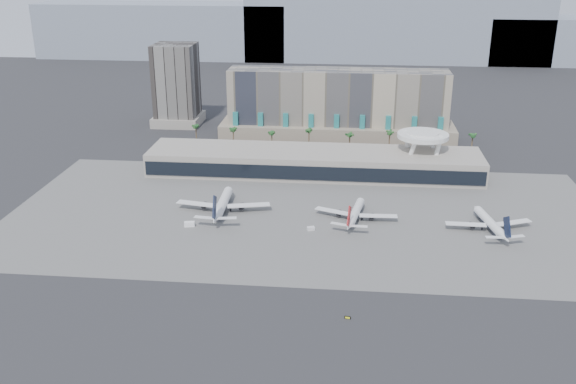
# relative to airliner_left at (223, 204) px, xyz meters

# --- Properties ---
(ground) EXTENTS (900.00, 900.00, 0.00)m
(ground) POSITION_rel_airliner_left_xyz_m (36.95, -54.40, -3.78)
(ground) COLOR #232326
(ground) RESTS_ON ground
(apron_pad) EXTENTS (260.00, 130.00, 0.06)m
(apron_pad) POSITION_rel_airliner_left_xyz_m (36.95, 0.60, -3.75)
(apron_pad) COLOR #5B5B59
(apron_pad) RESTS_ON ground
(mountain_ridge) EXTENTS (680.00, 60.00, 70.00)m
(mountain_ridge) POSITION_rel_airliner_left_xyz_m (64.82, 415.60, 26.11)
(mountain_ridge) COLOR gray
(mountain_ridge) RESTS_ON ground
(hotel) EXTENTS (140.00, 30.00, 42.00)m
(hotel) POSITION_rel_airliner_left_xyz_m (46.95, 120.01, 13.03)
(hotel) COLOR tan
(hotel) RESTS_ON ground
(office_tower) EXTENTS (30.00, 30.00, 52.00)m
(office_tower) POSITION_rel_airliner_left_xyz_m (-58.05, 145.60, 19.16)
(office_tower) COLOR black
(office_tower) RESTS_ON ground
(terminal) EXTENTS (170.00, 32.50, 14.50)m
(terminal) POSITION_rel_airliner_left_xyz_m (36.95, 55.44, 2.74)
(terminal) COLOR #B3A99D
(terminal) RESTS_ON ground
(saucer_structure) EXTENTS (26.00, 26.00, 21.89)m
(saucer_structure) POSITION_rel_airliner_left_xyz_m (91.95, 61.60, 14.68)
(saucer_structure) COLOR white
(saucer_structure) RESTS_ON ground
(palm_row) EXTENTS (157.80, 2.80, 13.10)m
(palm_row) POSITION_rel_airliner_left_xyz_m (43.95, 90.60, 6.72)
(palm_row) COLOR brown
(palm_row) RESTS_ON ground
(airliner_left) EXTENTS (42.16, 43.40, 14.98)m
(airliner_left) POSITION_rel_airliner_left_xyz_m (0.00, 0.00, 0.00)
(airliner_left) COLOR white
(airliner_left) RESTS_ON ground
(airliner_centre) EXTENTS (35.55, 36.89, 12.82)m
(airliner_centre) POSITION_rel_airliner_left_xyz_m (58.35, -3.32, -0.55)
(airliner_centre) COLOR white
(airliner_centre) RESTS_ON ground
(airliner_right) EXTENTS (36.16, 37.56, 13.07)m
(airliner_right) POSITION_rel_airliner_left_xyz_m (113.81, -8.55, -0.48)
(airliner_right) COLOR white
(airliner_right) RESTS_ON ground
(service_vehicle_a) EXTENTS (4.57, 2.85, 2.08)m
(service_vehicle_a) POSITION_rel_airliner_left_xyz_m (-10.78, -17.19, -2.74)
(service_vehicle_a) COLOR white
(service_vehicle_a) RESTS_ON ground
(service_vehicle_b) EXTENTS (3.45, 2.71, 1.56)m
(service_vehicle_b) POSITION_rel_airliner_left_xyz_m (40.16, -16.11, -3.00)
(service_vehicle_b) COLOR silver
(service_vehicle_b) RESTS_ON ground
(taxiway_sign) EXTENTS (2.06, 0.62, 0.93)m
(taxiway_sign) POSITION_rel_airliner_left_xyz_m (56.11, -82.35, -3.32)
(taxiway_sign) COLOR black
(taxiway_sign) RESTS_ON ground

